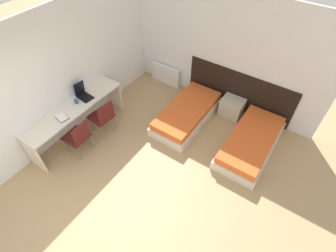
# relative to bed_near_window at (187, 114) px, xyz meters

# --- Properties ---
(ground_plane) EXTENTS (20.00, 20.00, 0.00)m
(ground_plane) POSITION_rel_bed_near_window_xyz_m (0.06, -3.18, -0.17)
(ground_plane) COLOR tan
(wall_back) EXTENTS (5.11, 0.05, 2.70)m
(wall_back) POSITION_rel_bed_near_window_xyz_m (0.06, 1.03, 1.18)
(wall_back) COLOR white
(wall_back) RESTS_ON ground_plane
(wall_left) EXTENTS (0.05, 5.18, 2.70)m
(wall_left) POSITION_rel_bed_near_window_xyz_m (-2.02, -1.09, 1.18)
(wall_left) COLOR white
(wall_left) RESTS_ON ground_plane
(headboard_panel) EXTENTS (2.57, 0.03, 1.03)m
(headboard_panel) POSITION_rel_bed_near_window_xyz_m (0.78, 0.99, 0.34)
(headboard_panel) COLOR black
(headboard_panel) RESTS_ON ground_plane
(bed_near_window) EXTENTS (0.90, 1.91, 0.36)m
(bed_near_window) POSITION_rel_bed_near_window_xyz_m (0.00, 0.00, 0.00)
(bed_near_window) COLOR beige
(bed_near_window) RESTS_ON ground_plane
(bed_near_door) EXTENTS (0.90, 1.91, 0.36)m
(bed_near_door) POSITION_rel_bed_near_window_xyz_m (1.57, 0.00, 0.00)
(bed_near_door) COLOR beige
(bed_near_door) RESTS_ON ground_plane
(nightstand) EXTENTS (0.51, 0.42, 0.43)m
(nightstand) POSITION_rel_bed_near_window_xyz_m (0.78, 0.75, 0.04)
(nightstand) COLOR beige
(nightstand) RESTS_ON ground_plane
(radiator) EXTENTS (0.84, 0.12, 0.52)m
(radiator) POSITION_rel_bed_near_window_xyz_m (-1.22, 0.91, 0.08)
(radiator) COLOR silver
(radiator) RESTS_ON ground_plane
(desk) EXTENTS (0.54, 2.30, 0.78)m
(desk) POSITION_rel_bed_near_window_xyz_m (-1.73, -1.71, 0.44)
(desk) COLOR beige
(desk) RESTS_ON ground_plane
(chair_near_laptop) EXTENTS (0.47, 0.47, 0.85)m
(chair_near_laptop) POSITION_rel_bed_near_window_xyz_m (-1.32, -1.36, 0.30)
(chair_near_laptop) COLOR #511919
(chair_near_laptop) RESTS_ON ground_plane
(chair_near_notebook) EXTENTS (0.46, 0.46, 0.85)m
(chair_near_notebook) POSITION_rel_bed_near_window_xyz_m (-1.32, -2.06, 0.30)
(chair_near_notebook) COLOR #511919
(chair_near_notebook) RESTS_ON ground_plane
(laptop) EXTENTS (0.35, 0.27, 0.34)m
(laptop) POSITION_rel_bed_near_window_xyz_m (-1.80, -1.35, 0.67)
(laptop) COLOR black
(laptop) RESTS_ON desk
(open_notebook) EXTENTS (0.30, 0.23, 0.02)m
(open_notebook) POSITION_rel_bed_near_window_xyz_m (-1.68, -2.05, 0.61)
(open_notebook) COLOR black
(open_notebook) RESTS_ON desk
(mug) EXTENTS (0.08, 0.08, 0.09)m
(mug) POSITION_rel_bed_near_window_xyz_m (-1.77, -1.58, 0.65)
(mug) COLOR #2D5184
(mug) RESTS_ON desk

